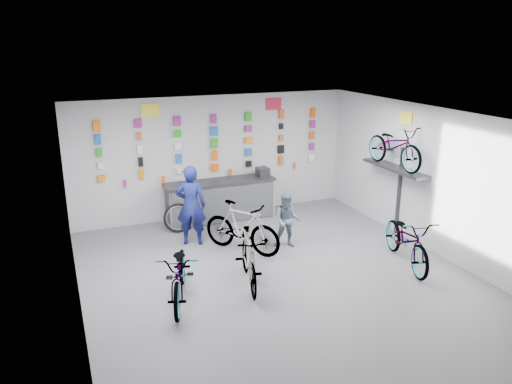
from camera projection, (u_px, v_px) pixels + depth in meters
name	position (u px, v px, depth m)	size (l,w,h in m)	color
floor	(282.00, 281.00, 9.22)	(8.00, 8.00, 0.00)	#505055
ceiling	(285.00, 119.00, 8.33)	(8.00, 8.00, 0.00)	white
wall_back	(214.00, 157.00, 12.31)	(7.00, 7.00, 0.00)	#B7B7BA
wall_front	(446.00, 316.00, 5.25)	(7.00, 7.00, 0.00)	#B7B7BA
wall_left	(73.00, 233.00, 7.50)	(8.00, 8.00, 0.00)	#B7B7BA
wall_right	(440.00, 183.00, 10.05)	(8.00, 8.00, 0.00)	#B7B7BA
counter	(220.00, 201.00, 12.20)	(2.70, 0.66, 1.00)	black
merch_wall	(215.00, 144.00, 12.16)	(5.56, 0.08, 1.57)	orange
wall_bracket	(395.00, 172.00, 11.06)	(0.39, 1.90, 2.00)	#333338
sign_left	(150.00, 110.00, 11.39)	(0.42, 0.02, 0.30)	yellow
sign_right	(274.00, 104.00, 12.51)	(0.42, 0.02, 0.30)	#C2243F
sign_side	(406.00, 118.00, 10.77)	(0.02, 0.40, 0.30)	yellow
bike_left	(180.00, 274.00, 8.41)	(0.66, 1.90, 1.00)	gray
bike_center	(249.00, 259.00, 8.94)	(0.48, 1.69, 1.02)	gray
bike_right	(407.00, 240.00, 9.78)	(0.69, 1.98, 1.04)	gray
bike_service	(242.00, 227.00, 10.35)	(0.51, 1.81, 1.09)	gray
bike_wall	(395.00, 146.00, 10.86)	(0.63, 1.80, 0.95)	gray
clerk	(191.00, 205.00, 10.66)	(0.64, 0.42, 1.76)	#111751
customer	(287.00, 220.00, 10.58)	(0.58, 0.45, 1.19)	#4F5E6F
spare_wheel	(178.00, 218.00, 11.50)	(0.69, 0.25, 0.68)	black
register	(263.00, 172.00, 12.44)	(0.28, 0.30, 0.22)	black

